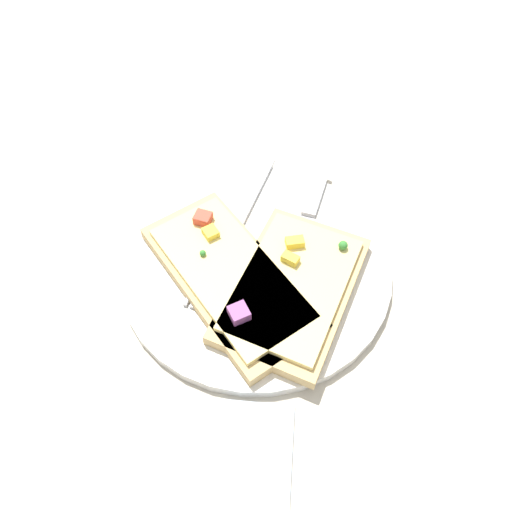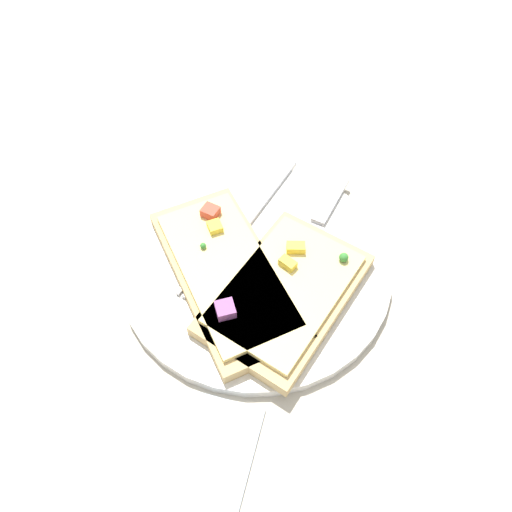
{
  "view_description": "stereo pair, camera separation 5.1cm",
  "coord_description": "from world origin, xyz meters",
  "px_view_note": "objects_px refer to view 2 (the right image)",
  "views": [
    {
      "loc": [
        0.3,
        0.03,
        0.44
      ],
      "look_at": [
        0.0,
        0.0,
        0.02
      ],
      "focal_mm": 35.0,
      "sensor_mm": 36.0,
      "label": 1
    },
    {
      "loc": [
        0.29,
        0.08,
        0.44
      ],
      "look_at": [
        0.0,
        0.0,
        0.02
      ],
      "focal_mm": 35.0,
      "sensor_mm": 36.0,
      "label": 2
    }
  ],
  "objects_px": {
    "plate": "(256,265)",
    "fork": "(238,231)",
    "knife": "(314,228)",
    "pizza_slice_main": "(226,272)",
    "napkin": "(209,464)",
    "pizza_slice_corner": "(286,292)"
  },
  "relations": [
    {
      "from": "plate",
      "to": "fork",
      "type": "bearing_deg",
      "value": -138.03
    },
    {
      "from": "fork",
      "to": "knife",
      "type": "xyz_separation_m",
      "value": [
        -0.03,
        0.08,
        -0.0
      ]
    },
    {
      "from": "knife",
      "to": "pizza_slice_main",
      "type": "relative_size",
      "value": 0.94
    },
    {
      "from": "plate",
      "to": "napkin",
      "type": "distance_m",
      "value": 0.2
    },
    {
      "from": "fork",
      "to": "knife",
      "type": "bearing_deg",
      "value": 123.07
    },
    {
      "from": "fork",
      "to": "pizza_slice_corner",
      "type": "bearing_deg",
      "value": 60.58
    },
    {
      "from": "knife",
      "to": "plate",
      "type": "bearing_deg",
      "value": -28.84
    },
    {
      "from": "knife",
      "to": "napkin",
      "type": "relative_size",
      "value": 1.82
    },
    {
      "from": "pizza_slice_main",
      "to": "pizza_slice_corner",
      "type": "bearing_deg",
      "value": 43.18
    },
    {
      "from": "plate",
      "to": "fork",
      "type": "distance_m",
      "value": 0.04
    },
    {
      "from": "plate",
      "to": "napkin",
      "type": "height_order",
      "value": "plate"
    },
    {
      "from": "plate",
      "to": "fork",
      "type": "relative_size",
      "value": 1.28
    },
    {
      "from": "knife",
      "to": "pizza_slice_main",
      "type": "bearing_deg",
      "value": -28.86
    },
    {
      "from": "fork",
      "to": "knife",
      "type": "distance_m",
      "value": 0.08
    },
    {
      "from": "fork",
      "to": "pizza_slice_main",
      "type": "distance_m",
      "value": 0.06
    },
    {
      "from": "knife",
      "to": "pizza_slice_corner",
      "type": "distance_m",
      "value": 0.09
    },
    {
      "from": "fork",
      "to": "knife",
      "type": "relative_size",
      "value": 1.08
    },
    {
      "from": "pizza_slice_corner",
      "to": "pizza_slice_main",
      "type": "bearing_deg",
      "value": -77.79
    },
    {
      "from": "knife",
      "to": "pizza_slice_corner",
      "type": "bearing_deg",
      "value": 5.36
    },
    {
      "from": "pizza_slice_corner",
      "to": "napkin",
      "type": "relative_size",
      "value": 1.76
    },
    {
      "from": "plate",
      "to": "napkin",
      "type": "relative_size",
      "value": 2.52
    },
    {
      "from": "pizza_slice_main",
      "to": "pizza_slice_corner",
      "type": "xyz_separation_m",
      "value": [
        0.01,
        0.06,
        -0.0
      ]
    }
  ]
}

